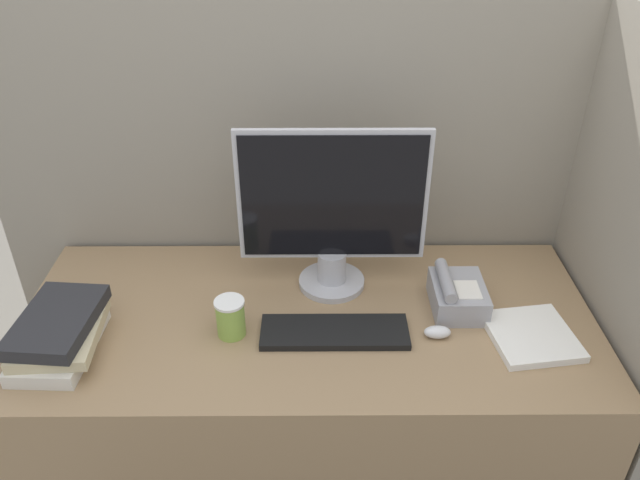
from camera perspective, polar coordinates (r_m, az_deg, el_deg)
name	(u,v)px	position (r m, az deg, el deg)	size (l,w,h in m)	color
cubicle_panel_rear	(309,230)	(2.15, -1.05, 0.92)	(2.07, 0.04, 1.58)	gray
cubicle_panel_right	(605,297)	(2.02, 24.58, -4.79)	(0.04, 0.82, 1.58)	gray
desk	(309,406)	(2.09, -1.04, -14.90)	(1.67, 0.76, 0.75)	#937551
monitor	(332,216)	(1.83, 1.14, 2.24)	(0.55, 0.20, 0.52)	#B7B7BC
keyboard	(335,332)	(1.77, 1.34, -8.40)	(0.41, 0.14, 0.02)	black
mouse	(437,332)	(1.78, 10.68, -8.27)	(0.08, 0.04, 0.04)	silver
coffee_cup	(231,317)	(1.76, -8.18, -7.02)	(0.08, 0.08, 0.11)	#8CB247
book_stack	(59,333)	(1.83, -22.79, -7.88)	(0.22, 0.32, 0.11)	silver
desk_telephone	(457,295)	(1.88, 12.41, -4.92)	(0.15, 0.20, 0.12)	#99999E
paper_pile	(531,336)	(1.85, 18.77, -8.29)	(0.25, 0.26, 0.02)	white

